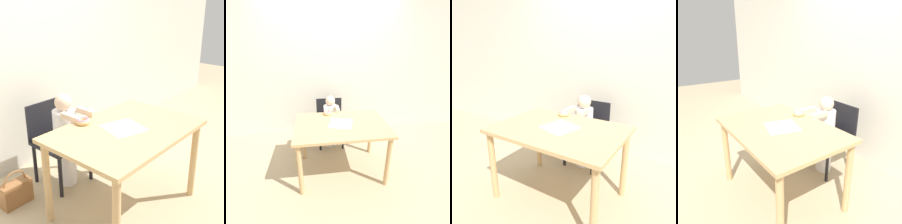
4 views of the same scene
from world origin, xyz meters
TOP-DOWN VIEW (x-y plane):
  - ground_plane at (0.00, 0.00)m, footprint 12.00×12.00m
  - wall_back at (0.00, 1.29)m, footprint 8.00×0.05m
  - dining_table at (0.00, 0.00)m, footprint 1.21×0.84m
  - chair at (-0.08, 0.79)m, footprint 0.46×0.45m
  - child_figure at (-0.08, 0.66)m, footprint 0.24×0.41m
  - donut at (-0.16, 0.33)m, footprint 0.12×0.12m
  - napkin at (-0.00, 0.02)m, footprint 0.36×0.36m
  - handbag at (-0.60, 0.76)m, footprint 0.28×0.12m

SIDE VIEW (x-z plane):
  - ground_plane at x=0.00m, z-range 0.00..0.00m
  - handbag at x=-0.60m, z-range -0.05..0.29m
  - chair at x=-0.08m, z-range 0.04..0.84m
  - child_figure at x=-0.08m, z-range 0.01..0.95m
  - dining_table at x=0.00m, z-range 0.28..1.04m
  - napkin at x=0.00m, z-range 0.76..0.76m
  - donut at x=-0.16m, z-range 0.76..0.81m
  - wall_back at x=0.00m, z-range 0.00..2.50m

